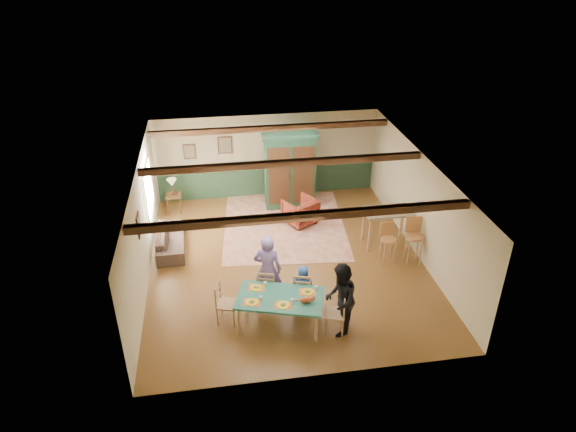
{
  "coord_description": "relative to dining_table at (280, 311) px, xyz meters",
  "views": [
    {
      "loc": [
        -1.69,
        -11.05,
        7.55
      ],
      "look_at": [
        0.1,
        0.36,
        1.15
      ],
      "focal_mm": 32.0,
      "sensor_mm": 36.0,
      "label": 1
    }
  ],
  "objects": [
    {
      "name": "place_setting_far_right",
      "position": [
        0.61,
        0.08,
        0.44
      ],
      "size": [
        0.48,
        0.41,
        0.11
      ],
      "primitive_type": null,
      "rotation": [
        0.0,
        0.0,
        -0.29
      ],
      "color": "yellow",
      "rests_on": "dining_table"
    },
    {
      "name": "cat",
      "position": [
        0.51,
        -0.26,
        0.47
      ],
      "size": [
        0.39,
        0.24,
        0.18
      ],
      "primitive_type": null,
      "rotation": [
        0.0,
        0.0,
        -0.29
      ],
      "color": "#C75123",
      "rests_on": "dining_table"
    },
    {
      "name": "ceiling",
      "position": [
        0.51,
        2.45,
        2.32
      ],
      "size": [
        7.0,
        8.0,
        0.02
      ],
      "primitive_type": "cube",
      "color": "white",
      "rests_on": "wall_back"
    },
    {
      "name": "picture_left_wall",
      "position": [
        -2.96,
        1.85,
        1.37
      ],
      "size": [
        0.04,
        0.42,
        0.52
      ],
      "primitive_type": null,
      "color": "gray",
      "rests_on": "wall_left"
    },
    {
      "name": "ceiling_beam_front",
      "position": [
        0.51,
        0.15,
        2.23
      ],
      "size": [
        6.95,
        0.16,
        0.16
      ],
      "primitive_type": "cube",
      "color": "black",
      "rests_on": "ceiling"
    },
    {
      "name": "picture_back_a",
      "position": [
        -0.79,
        6.42,
        1.42
      ],
      "size": [
        0.45,
        0.04,
        0.55
      ],
      "primitive_type": null,
      "color": "gray",
      "rests_on": "wall_back"
    },
    {
      "name": "armchair",
      "position": [
        1.23,
        4.41,
        0.01
      ],
      "size": [
        1.14,
        1.15,
        0.78
      ],
      "primitive_type": "imported",
      "rotation": [
        0.0,
        0.0,
        -2.62
      ],
      "color": "#4E150F",
      "rests_on": "floor"
    },
    {
      "name": "bar_stool_right",
      "position": [
        3.74,
        1.92,
        0.24
      ],
      "size": [
        0.49,
        0.53,
        1.24
      ],
      "primitive_type": null,
      "rotation": [
        0.0,
        0.0,
        -0.12
      ],
      "color": "#C4864C",
      "rests_on": "floor"
    },
    {
      "name": "wall_left",
      "position": [
        -2.99,
        2.45,
        0.97
      ],
      "size": [
        0.02,
        8.0,
        2.7
      ],
      "primitive_type": "cube",
      "color": "beige",
      "rests_on": "floor"
    },
    {
      "name": "dining_table",
      "position": [
        0.0,
        0.0,
        0.0
      ],
      "size": [
        2.05,
        1.5,
        0.76
      ],
      "primitive_type": null,
      "rotation": [
        0.0,
        0.0,
        -0.29
      ],
      "color": "#1F6351",
      "rests_on": "floor"
    },
    {
      "name": "wall_right",
      "position": [
        4.01,
        2.45,
        0.97
      ],
      "size": [
        0.02,
        8.0,
        2.7
      ],
      "primitive_type": "cube",
      "color": "beige",
      "rests_on": "floor"
    },
    {
      "name": "dining_chair_end_right",
      "position": [
        1.12,
        -0.34,
        0.1
      ],
      "size": [
        0.55,
        0.54,
        0.97
      ],
      "primitive_type": null,
      "rotation": [
        0.0,
        0.0,
        -1.86
      ],
      "color": "#AC7E56",
      "rests_on": "floor"
    },
    {
      "name": "dining_chair_far_left",
      "position": [
        -0.18,
        0.82,
        0.1
      ],
      "size": [
        0.54,
        0.55,
        0.97
      ],
      "primitive_type": null,
      "rotation": [
        0.0,
        0.0,
        2.85
      ],
      "color": "#AC7E56",
      "rests_on": "floor"
    },
    {
      "name": "window_left",
      "position": [
        -2.96,
        4.15,
        1.17
      ],
      "size": [
        0.06,
        1.6,
        1.3
      ],
      "primitive_type": null,
      "color": "white",
      "rests_on": "wall_left"
    },
    {
      "name": "picture_back_b",
      "position": [
        -1.89,
        6.42,
        1.27
      ],
      "size": [
        0.38,
        0.04,
        0.48
      ],
      "primitive_type": null,
      "color": "gray",
      "rests_on": "wall_back"
    },
    {
      "name": "place_setting_near_left",
      "position": [
        -0.61,
        -0.08,
        0.44
      ],
      "size": [
        0.48,
        0.41,
        0.11
      ],
      "primitive_type": null,
      "rotation": [
        0.0,
        0.0,
        -0.29
      ],
      "color": "yellow",
      "rests_on": "dining_table"
    },
    {
      "name": "place_setting_far_left",
      "position": [
        -0.46,
        0.41,
        0.44
      ],
      "size": [
        0.48,
        0.41,
        0.11
      ],
      "primitive_type": null,
      "rotation": [
        0.0,
        0.0,
        -0.29
      ],
      "color": "yellow",
      "rests_on": "dining_table"
    },
    {
      "name": "person_man",
      "position": [
        -0.16,
        0.9,
        0.5
      ],
      "size": [
        0.73,
        0.59,
        1.76
      ],
      "primitive_type": "imported",
      "rotation": [
        0.0,
        0.0,
        2.85
      ],
      "color": "#735D9F",
      "rests_on": "floor"
    },
    {
      "name": "wainscot_back",
      "position": [
        0.51,
        6.43,
        0.07
      ],
      "size": [
        6.95,
        0.03,
        0.9
      ],
      "primitive_type": "cube",
      "color": "#1F3924",
      "rests_on": "floor"
    },
    {
      "name": "ceiling_beam_back",
      "position": [
        0.51,
        5.45,
        2.23
      ],
      "size": [
        6.95,
        0.16,
        0.16
      ],
      "primitive_type": "cube",
      "color": "black",
      "rests_on": "ceiling"
    },
    {
      "name": "end_table",
      "position": [
        -2.47,
        5.71,
        -0.1
      ],
      "size": [
        0.47,
        0.47,
        0.57
      ],
      "primitive_type": null,
      "rotation": [
        0.0,
        0.0,
        0.02
      ],
      "color": "black",
      "rests_on": "floor"
    },
    {
      "name": "armoire",
      "position": [
        1.1,
        5.58,
        0.81
      ],
      "size": [
        1.69,
        0.7,
        2.38
      ],
      "primitive_type": "cube",
      "rotation": [
        0.0,
        0.0,
        -0.02
      ],
      "color": "#163724",
      "rests_on": "floor"
    },
    {
      "name": "area_rug",
      "position": [
        0.74,
        4.34,
        -0.38
      ],
      "size": [
        3.85,
        4.44,
        0.01
      ],
      "primitive_type": "cube",
      "rotation": [
        0.0,
        0.0,
        -0.09
      ],
      "color": "beige",
      "rests_on": "floor"
    },
    {
      "name": "person_child",
      "position": [
        0.62,
        0.66,
        0.13
      ],
      "size": [
        0.57,
        0.46,
        1.02
      ],
      "primitive_type": "imported",
      "rotation": [
        0.0,
        0.0,
        2.85
      ],
      "color": "#244993",
      "rests_on": "floor"
    },
    {
      "name": "bar_stool_left",
      "position": [
        3.09,
        2.02,
        0.17
      ],
      "size": [
        0.41,
        0.44,
        1.1
      ],
      "primitive_type": null,
      "rotation": [
        0.0,
        0.0,
        0.04
      ],
      "color": "#C4864C",
      "rests_on": "floor"
    },
    {
      "name": "place_setting_near_center",
      "position": [
        0.02,
        -0.27,
        0.44
      ],
      "size": [
        0.48,
        0.41,
        0.11
      ],
      "primitive_type": null,
      "rotation": [
        0.0,
        0.0,
        -0.29
      ],
      "color": "yellow",
      "rests_on": "dining_table"
    },
    {
      "name": "person_woman",
      "position": [
        1.22,
        -0.37,
        0.46
      ],
      "size": [
        0.84,
        0.97,
        1.68
      ],
      "primitive_type": "imported",
      "rotation": [
        0.0,
        0.0,
        -1.86
      ],
      "color": "black",
      "rests_on": "floor"
    },
    {
      "name": "counter_table",
      "position": [
        3.33,
        2.88,
        0.14
      ],
      "size": [
        1.26,
        0.74,
        1.05
      ],
      "primitive_type": null,
      "rotation": [
        0.0,
        0.0,
        0.0
      ],
      "color": "tan",
      "rests_on": "floor"
    },
    {
      "name": "dining_chair_far_right",
      "position": [
        0.6,
        0.58,
        0.1
      ],
      "size": [
        0.54,
        0.55,
        0.97
      ],
      "primitive_type": null,
      "rotation": [
        0.0,
        0.0,
        2.85
      ],
      "color": "#AC7E56",
      "rests_on": "floor"
    },
    {
      "name": "table_lamp",
      "position": [
        -2.47,
        5.71,
        0.45
      ],
      "size": [
        0.31,
        0.31,
        0.52
      ],
      "primitive_type": null,
      "rotation": [
        0.0,
        0.0,
        0.09
      ],
      "color": "#D5C48A",
      "rests_on": "end_table"
    },
    {
      "name": "dining_chair_end_left",
      "position": [
        -1.12,
        0.34,
        0.1
      ],
      "size": [
        0.55,
        0.54,
        0.97
      ],
      "primitive_type": null,
      "rotation": [
        0.0,
        0.0,
        1.28
      ],
      "color": "#AC7E56",
      "rests_on": "floor"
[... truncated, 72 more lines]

